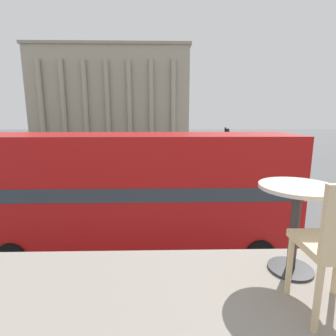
% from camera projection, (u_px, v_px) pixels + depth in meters
% --- Properties ---
extents(double_decker_bus, '(10.88, 2.77, 4.34)m').
position_uv_depth(double_decker_bus, '(139.00, 188.00, 9.41)').
color(double_decker_bus, black).
rests_on(double_decker_bus, ground_plane).
extents(cafe_dining_table, '(0.60, 0.60, 0.73)m').
position_uv_depth(cafe_dining_table, '(296.00, 209.00, 2.09)').
color(cafe_dining_table, '#2D2D30').
rests_on(cafe_dining_table, cafe_floor_slab).
extents(plaza_building_left, '(30.40, 14.09, 17.89)m').
position_uv_depth(plaza_building_left, '(114.00, 96.00, 53.75)').
color(plaza_building_left, '#A39984').
rests_on(plaza_building_left, ground_plane).
extents(traffic_light_near, '(0.42, 0.24, 3.33)m').
position_uv_depth(traffic_light_near, '(167.00, 179.00, 11.73)').
color(traffic_light_near, black).
rests_on(traffic_light_near, ground_plane).
extents(traffic_light_mid, '(0.42, 0.24, 4.11)m').
position_uv_depth(traffic_light_mid, '(226.00, 146.00, 20.47)').
color(traffic_light_mid, black).
rests_on(traffic_light_mid, ground_plane).
extents(car_navy, '(4.20, 1.93, 1.35)m').
position_uv_depth(car_navy, '(227.00, 178.00, 18.33)').
color(car_navy, black).
rests_on(car_navy, ground_plane).
extents(car_silver, '(4.20, 1.93, 1.35)m').
position_uv_depth(car_silver, '(125.00, 157.00, 27.94)').
color(car_silver, black).
rests_on(car_silver, ground_plane).
extents(pedestrian_blue, '(0.32, 0.32, 1.64)m').
position_uv_depth(pedestrian_blue, '(247.00, 156.00, 26.78)').
color(pedestrian_blue, '#282B33').
rests_on(pedestrian_blue, ground_plane).
extents(pedestrian_olive, '(0.32, 0.32, 1.77)m').
position_uv_depth(pedestrian_olive, '(99.00, 163.00, 22.30)').
color(pedestrian_olive, '#282B33').
rests_on(pedestrian_olive, ground_plane).
extents(pedestrian_yellow, '(0.32, 0.32, 1.81)m').
position_uv_depth(pedestrian_yellow, '(102.00, 151.00, 29.46)').
color(pedestrian_yellow, '#282B33').
rests_on(pedestrian_yellow, ground_plane).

